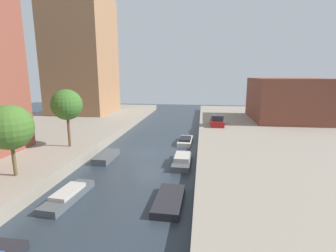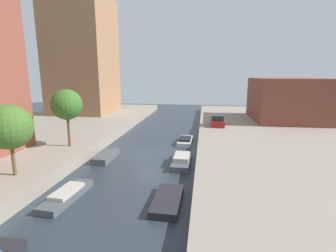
{
  "view_description": "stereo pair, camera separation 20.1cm",
  "coord_description": "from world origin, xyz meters",
  "px_view_note": "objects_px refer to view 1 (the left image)",
  "views": [
    {
      "loc": [
        5.31,
        -23.83,
        7.83
      ],
      "look_at": [
        1.45,
        4.35,
        1.96
      ],
      "focal_mm": 26.82,
      "sensor_mm": 36.0,
      "label": 1
    },
    {
      "loc": [
        5.51,
        -23.8,
        7.83
      ],
      "look_at": [
        1.45,
        4.35,
        1.96
      ],
      "focal_mm": 26.82,
      "sensor_mm": 36.0,
      "label": 2
    }
  ],
  "objects_px": {
    "apartment_tower_far": "(82,56)",
    "low_block_right": "(287,99)",
    "moored_boat_left_2": "(106,157)",
    "moored_boat_right_2": "(182,160)",
    "street_tree_2": "(67,105)",
    "moored_boat_right_3": "(185,141)",
    "parked_car": "(217,121)",
    "moored_boat_right_1": "(169,200)",
    "street_tree_1": "(10,127)",
    "moored_boat_left_1": "(68,195)"
  },
  "relations": [
    {
      "from": "moored_boat_left_2",
      "to": "moored_boat_right_1",
      "type": "distance_m",
      "value": 10.09
    },
    {
      "from": "low_block_right",
      "to": "moored_boat_right_1",
      "type": "distance_m",
      "value": 30.18
    },
    {
      "from": "moored_boat_right_1",
      "to": "moored_boat_right_3",
      "type": "xyz_separation_m",
      "value": [
        0.02,
        14.04,
        0.07
      ]
    },
    {
      "from": "parked_car",
      "to": "moored_boat_right_2",
      "type": "xyz_separation_m",
      "value": [
        -3.64,
        -13.18,
        -1.24
      ]
    },
    {
      "from": "street_tree_2",
      "to": "moored_boat_right_3",
      "type": "xyz_separation_m",
      "value": [
        10.77,
        6.16,
        -4.72
      ]
    },
    {
      "from": "street_tree_1",
      "to": "street_tree_2",
      "type": "relative_size",
      "value": 0.89
    },
    {
      "from": "apartment_tower_far",
      "to": "moored_boat_left_1",
      "type": "height_order",
      "value": "apartment_tower_far"
    },
    {
      "from": "moored_boat_right_1",
      "to": "moored_boat_right_2",
      "type": "distance_m",
      "value": 7.0
    },
    {
      "from": "street_tree_1",
      "to": "street_tree_2",
      "type": "bearing_deg",
      "value": 90.0
    },
    {
      "from": "low_block_right",
      "to": "parked_car",
      "type": "bearing_deg",
      "value": -150.72
    },
    {
      "from": "street_tree_1",
      "to": "moored_boat_left_2",
      "type": "relative_size",
      "value": 1.37
    },
    {
      "from": "street_tree_1",
      "to": "street_tree_2",
      "type": "distance_m",
      "value": 7.28
    },
    {
      "from": "moored_boat_right_1",
      "to": "moored_boat_right_2",
      "type": "xyz_separation_m",
      "value": [
        0.24,
        7.0,
        0.14
      ]
    },
    {
      "from": "parked_car",
      "to": "moored_boat_right_3",
      "type": "xyz_separation_m",
      "value": [
        -3.86,
        -6.13,
        -1.31
      ]
    },
    {
      "from": "low_block_right",
      "to": "moored_boat_left_2",
      "type": "bearing_deg",
      "value": -138.77
    },
    {
      "from": "parked_car",
      "to": "moored_boat_right_1",
      "type": "relative_size",
      "value": 1.08
    },
    {
      "from": "moored_boat_left_1",
      "to": "moored_boat_right_3",
      "type": "bearing_deg",
      "value": 65.75
    },
    {
      "from": "low_block_right",
      "to": "street_tree_1",
      "type": "bearing_deg",
      "value": -134.75
    },
    {
      "from": "street_tree_2",
      "to": "moored_boat_left_2",
      "type": "xyz_separation_m",
      "value": [
        3.85,
        -0.53,
        -4.74
      ]
    },
    {
      "from": "street_tree_1",
      "to": "moored_boat_left_1",
      "type": "bearing_deg",
      "value": -12.51
    },
    {
      "from": "street_tree_1",
      "to": "moored_boat_left_1",
      "type": "height_order",
      "value": "street_tree_1"
    },
    {
      "from": "apartment_tower_far",
      "to": "street_tree_2",
      "type": "bearing_deg",
      "value": -67.83
    },
    {
      "from": "apartment_tower_far",
      "to": "moored_boat_right_1",
      "type": "height_order",
      "value": "apartment_tower_far"
    },
    {
      "from": "parked_car",
      "to": "moored_boat_right_1",
      "type": "distance_m",
      "value": 20.59
    },
    {
      "from": "street_tree_2",
      "to": "moored_boat_right_3",
      "type": "bearing_deg",
      "value": 29.74
    },
    {
      "from": "moored_boat_right_3",
      "to": "street_tree_2",
      "type": "bearing_deg",
      "value": -150.26
    },
    {
      "from": "apartment_tower_far",
      "to": "moored_boat_left_2",
      "type": "bearing_deg",
      "value": -60.16
    },
    {
      "from": "low_block_right",
      "to": "street_tree_2",
      "type": "relative_size",
      "value": 2.12
    },
    {
      "from": "low_block_right",
      "to": "moored_boat_left_1",
      "type": "distance_m",
      "value": 34.0
    },
    {
      "from": "moored_boat_left_2",
      "to": "moored_boat_right_2",
      "type": "distance_m",
      "value": 7.15
    },
    {
      "from": "moored_boat_left_2",
      "to": "moored_boat_right_2",
      "type": "height_order",
      "value": "moored_boat_right_2"
    },
    {
      "from": "low_block_right",
      "to": "moored_boat_left_1",
      "type": "bearing_deg",
      "value": -128.41
    },
    {
      "from": "street_tree_2",
      "to": "moored_boat_left_2",
      "type": "relative_size",
      "value": 1.53
    },
    {
      "from": "moored_boat_left_2",
      "to": "moored_boat_right_3",
      "type": "height_order",
      "value": "moored_boat_right_3"
    },
    {
      "from": "low_block_right",
      "to": "moored_boat_left_1",
      "type": "height_order",
      "value": "low_block_right"
    },
    {
      "from": "moored_boat_left_1",
      "to": "street_tree_1",
      "type": "bearing_deg",
      "value": 167.49
    },
    {
      "from": "parked_car",
      "to": "street_tree_2",
      "type": "bearing_deg",
      "value": -139.98
    },
    {
      "from": "apartment_tower_far",
      "to": "moored_boat_right_1",
      "type": "relative_size",
      "value": 5.18
    },
    {
      "from": "apartment_tower_far",
      "to": "low_block_right",
      "type": "distance_m",
      "value": 34.82
    },
    {
      "from": "apartment_tower_far",
      "to": "moored_boat_left_2",
      "type": "xyz_separation_m",
      "value": [
        12.55,
        -21.88,
        -10.7
      ]
    },
    {
      "from": "apartment_tower_far",
      "to": "street_tree_2",
      "type": "relative_size",
      "value": 3.64
    },
    {
      "from": "street_tree_2",
      "to": "parked_car",
      "type": "bearing_deg",
      "value": 40.02
    },
    {
      "from": "moored_boat_right_1",
      "to": "street_tree_1",
      "type": "bearing_deg",
      "value": 176.61
    },
    {
      "from": "street_tree_1",
      "to": "moored_boat_left_1",
      "type": "relative_size",
      "value": 1.1
    },
    {
      "from": "low_block_right",
      "to": "moored_boat_left_1",
      "type": "xyz_separation_m",
      "value": [
        -20.99,
        -26.47,
        -3.84
      ]
    },
    {
      "from": "street_tree_1",
      "to": "moored_boat_left_1",
      "type": "xyz_separation_m",
      "value": [
        4.31,
        -0.96,
        -4.1
      ]
    },
    {
      "from": "low_block_right",
      "to": "street_tree_2",
      "type": "distance_m",
      "value": 31.21
    },
    {
      "from": "apartment_tower_far",
      "to": "moored_boat_left_2",
      "type": "relative_size",
      "value": 5.58
    },
    {
      "from": "low_block_right",
      "to": "street_tree_1",
      "type": "xyz_separation_m",
      "value": [
        -25.3,
        -25.51,
        0.25
      ]
    },
    {
      "from": "apartment_tower_far",
      "to": "street_tree_1",
      "type": "bearing_deg",
      "value": -73.08
    }
  ]
}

